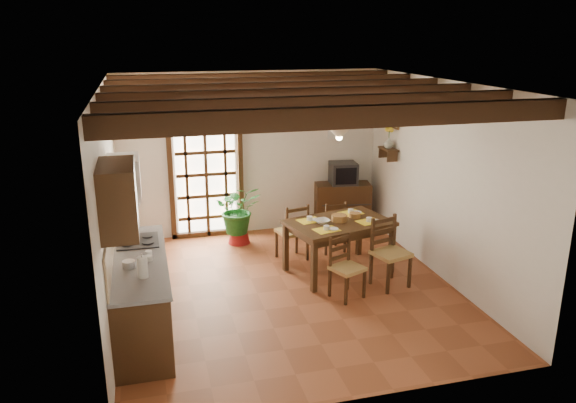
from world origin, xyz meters
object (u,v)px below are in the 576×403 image
object	(u,v)px
crt_tv	(343,173)
chair_near_right	(390,265)
chair_far_left	(292,242)
kitchen_counter	(141,293)
chair_near_left	(346,279)
dining_table	(339,228)
potted_plant	(238,211)
pendant_lamp	(339,132)
chair_far_right	(331,235)
sideboard	(342,206)

from	to	relation	value
crt_tv	chair_near_right	bearing A→B (deg)	-88.15
chair_far_left	crt_tv	size ratio (longest dim) A/B	1.84
kitchen_counter	chair_near_left	bearing A→B (deg)	4.26
dining_table	crt_tv	xyz separation A→B (m)	(0.72, 1.81, 0.33)
chair_far_left	crt_tv	world-z (taller)	crt_tv
chair_near_right	chair_far_left	size ratio (longest dim) A/B	1.07
kitchen_counter	potted_plant	xyz separation A→B (m)	(1.61, 2.55, 0.10)
pendant_lamp	chair_far_right	bearing A→B (deg)	76.44
kitchen_counter	pendant_lamp	xyz separation A→B (m)	(2.82, 1.11, 1.60)
chair_near_left	chair_near_right	size ratio (longest dim) A/B	0.86
dining_table	crt_tv	bearing A→B (deg)	54.28
sideboard	chair_near_left	bearing A→B (deg)	-99.10
kitchen_counter	chair_far_left	bearing A→B (deg)	35.60
chair_far_right	crt_tv	distance (m)	1.37
chair_near_left	chair_far_left	distance (m)	1.49
chair_near_right	chair_far_right	bearing A→B (deg)	87.81
pendant_lamp	chair_near_left	bearing A→B (deg)	-100.85
chair_near_right	chair_far_left	distance (m)	1.65
kitchen_counter	sideboard	world-z (taller)	kitchen_counter
chair_far_right	dining_table	bearing A→B (deg)	70.56
chair_far_left	sideboard	xyz separation A→B (m)	(1.25, 1.18, 0.13)
dining_table	pendant_lamp	xyz separation A→B (m)	(-0.00, 0.10, 1.39)
chair_far_left	potted_plant	distance (m)	1.17
dining_table	chair_far_left	bearing A→B (deg)	116.04
chair_far_right	potted_plant	distance (m)	1.60
chair_near_left	chair_near_right	distance (m)	0.73
kitchen_counter	dining_table	bearing A→B (deg)	19.64
kitchen_counter	chair_far_left	size ratio (longest dim) A/B	2.46
sideboard	potted_plant	size ratio (longest dim) A/B	0.45
chair_far_right	potted_plant	size ratio (longest dim) A/B	0.39
chair_far_left	pendant_lamp	distance (m)	1.94
chair_near_left	chair_far_left	world-z (taller)	chair_far_left
dining_table	pendant_lamp	bearing A→B (deg)	76.02
chair_near_right	crt_tv	xyz separation A→B (m)	(0.19, 2.44, 0.71)
chair_far_right	chair_near_right	bearing A→B (deg)	96.51
crt_tv	potted_plant	xyz separation A→B (m)	(-1.94, -0.27, -0.45)
kitchen_counter	chair_near_left	size ratio (longest dim) A/B	2.67
potted_plant	pendant_lamp	bearing A→B (deg)	-49.82
potted_plant	dining_table	bearing A→B (deg)	-51.71
pendant_lamp	dining_table	bearing A→B (deg)	-90.00
kitchen_counter	potted_plant	distance (m)	3.01
chair_near_left	crt_tv	bearing A→B (deg)	47.92
chair_far_left	crt_tv	xyz separation A→B (m)	(1.25, 1.18, 0.73)
crt_tv	chair_near_left	bearing A→B (deg)	-102.56
kitchen_counter	chair_near_left	world-z (taller)	kitchen_counter
dining_table	chair_far_left	world-z (taller)	chair_far_left
chair_near_left	pendant_lamp	xyz separation A→B (m)	(0.17, 0.91, 1.81)
chair_far_right	pendant_lamp	xyz separation A→B (m)	(-0.17, -0.71, 1.81)
crt_tv	pendant_lamp	xyz separation A→B (m)	(-0.72, -1.71, 1.06)
chair_near_right	dining_table	bearing A→B (deg)	113.81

